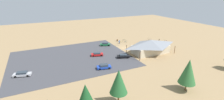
{
  "coord_description": "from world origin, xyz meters",
  "views": [
    {
      "loc": [
        32.76,
        57.7,
        22.3
      ],
      "look_at": [
        6.8,
        3.71,
        1.2
      ],
      "focal_mm": 26.6,
      "sensor_mm": 36.0,
      "label": 1
    }
  ],
  "objects": [
    {
      "name": "bicycle_green_lone_east",
      "position": [
        -5.72,
        -8.93,
        0.35
      ],
      "size": [
        1.24,
        1.28,
        0.79
      ],
      "color": "black",
      "rests_on": "ground"
    },
    {
      "name": "car_black_aisle_side",
      "position": [
        5.42,
        10.01,
        0.73
      ],
      "size": [
        4.73,
        3.1,
        1.36
      ],
      "color": "black",
      "rests_on": "parking_lot_asphalt"
    },
    {
      "name": "pine_far_east",
      "position": [
        18.93,
        32.01,
        5.36
      ],
      "size": [
        3.7,
        3.7,
        7.95
      ],
      "color": "brown",
      "rests_on": "ground"
    },
    {
      "name": "bicycle_white_near_porch",
      "position": [
        -17.68,
        -4.84,
        0.4
      ],
      "size": [
        1.08,
        1.41,
        0.91
      ],
      "color": "black",
      "rests_on": "ground"
    },
    {
      "name": "pine_far_west",
      "position": [
        25.65,
        31.37,
        4.18
      ],
      "size": [
        2.84,
        2.84,
        6.12
      ],
      "color": "brown",
      "rests_on": "ground"
    },
    {
      "name": "bicycle_yellow_edge_south",
      "position": [
        -3.11,
        -7.14,
        0.36
      ],
      "size": [
        1.66,
        0.48,
        0.82
      ],
      "color": "black",
      "rests_on": "ground"
    },
    {
      "name": "car_red_front_row",
      "position": [
        13.08,
        4.22,
        0.71
      ],
      "size": [
        4.59,
        2.96,
        1.32
      ],
      "color": "red",
      "rests_on": "parking_lot_asphalt"
    },
    {
      "name": "bicycle_black_yard_right",
      "position": [
        -20.94,
        -1.7,
        0.35
      ],
      "size": [
        1.52,
        0.86,
        0.79
      ],
      "color": "black",
      "rests_on": "ground"
    },
    {
      "name": "bike_pavilion",
      "position": [
        -6.47,
        10.04,
        2.94
      ],
      "size": [
        16.33,
        9.39,
        5.2
      ],
      "color": "beige",
      "rests_on": "ground"
    },
    {
      "name": "visitor_at_bikes",
      "position": [
        -1.53,
        -5.86,
        0.91
      ],
      "size": [
        0.37,
        0.4,
        1.73
      ],
      "color": "#2D3347",
      "rests_on": "ground"
    },
    {
      "name": "bicycle_purple_yard_center",
      "position": [
        -22.75,
        0.66,
        0.36
      ],
      "size": [
        0.68,
        1.54,
        0.83
      ],
      "color": "black",
      "rests_on": "ground"
    },
    {
      "name": "bicycle_blue_trailside",
      "position": [
        -17.5,
        -0.01,
        0.37
      ],
      "size": [
        0.75,
        1.52,
        0.84
      ],
      "color": "black",
      "rests_on": "ground"
    },
    {
      "name": "bicycle_teal_edge_north",
      "position": [
        -5.1,
        -6.19,
        0.39
      ],
      "size": [
        1.73,
        0.48,
        0.83
      ],
      "color": "black",
      "rests_on": "ground"
    },
    {
      "name": "ground",
      "position": [
        0.0,
        0.0,
        0.0
      ],
      "size": [
        160.0,
        160.0,
        0.0
      ],
      "primitive_type": "plane",
      "color": "#9E7F56",
      "rests_on": "ground"
    },
    {
      "name": "visitor_by_pavilion",
      "position": [
        -6.74,
        1.22,
        0.88
      ],
      "size": [
        0.4,
        0.39,
        1.68
      ],
      "color": "#2D3347",
      "rests_on": "ground"
    },
    {
      "name": "trash_bin",
      "position": [
        -2.4,
        -9.6,
        0.45
      ],
      "size": [
        0.6,
        0.6,
        0.9
      ],
      "primitive_type": "cylinder",
      "color": "brown",
      "rests_on": "ground"
    },
    {
      "name": "car_silver_by_curb",
      "position": [
        37.42,
        9.75,
        0.71
      ],
      "size": [
        4.94,
        2.92,
        1.32
      ],
      "color": "#BCBCC1",
      "rests_on": "parking_lot_asphalt"
    },
    {
      "name": "car_blue_end_stall",
      "position": [
        15.03,
        15.16,
        0.75
      ],
      "size": [
        4.6,
        2.74,
        1.43
      ],
      "color": "#1E42B2",
      "rests_on": "parking_lot_asphalt"
    },
    {
      "name": "parking_lot_asphalt",
      "position": [
        22.06,
        2.56,
        0.03
      ],
      "size": [
        40.36,
        32.9,
        0.05
      ],
      "primitive_type": "cube",
      "color": "#424247",
      "rests_on": "ground"
    },
    {
      "name": "visitor_near_lot",
      "position": [
        -17.84,
        4.31,
        0.9
      ],
      "size": [
        0.4,
        0.38,
        1.71
      ],
      "color": "#2D3347",
      "rests_on": "ground"
    },
    {
      "name": "lot_sign",
      "position": [
        0.28,
        -2.8,
        1.41
      ],
      "size": [
        0.56,
        0.08,
        2.2
      ],
      "color": "#99999E",
      "rests_on": "ground"
    },
    {
      "name": "pine_midwest",
      "position": [
        2.16,
        34.46,
        5.02
      ],
      "size": [
        3.96,
        3.96,
        8.01
      ],
      "color": "brown",
      "rests_on": "ground"
    },
    {
      "name": "car_green_near_entry",
      "position": [
        5.61,
        -5.64,
        0.78
      ],
      "size": [
        4.65,
        3.26,
        1.48
      ],
      "color": "#1E6B3D",
      "rests_on": "parking_lot_asphalt"
    }
  ]
}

